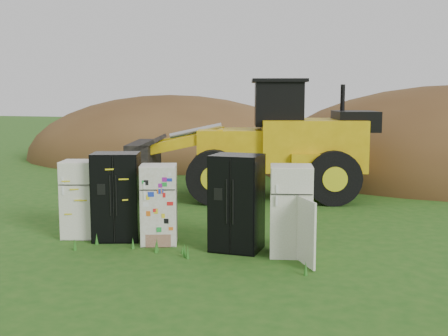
# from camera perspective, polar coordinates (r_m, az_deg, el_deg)

# --- Properties ---
(ground) EXTENTS (120.00, 120.00, 0.00)m
(ground) POSITION_cam_1_polar(r_m,az_deg,el_deg) (12.10, -4.49, -7.80)
(ground) COLOR #205215
(ground) RESTS_ON ground
(fridge_leftmost) EXTENTS (0.95, 0.93, 1.73)m
(fridge_leftmost) POSITION_cam_1_polar(r_m,az_deg,el_deg) (12.99, -14.38, -3.06)
(fridge_leftmost) COLOR white
(fridge_leftmost) RESTS_ON ground
(fridge_black_side) EXTENTS (1.22, 1.09, 1.92)m
(fridge_black_side) POSITION_cam_1_polar(r_m,az_deg,el_deg) (12.56, -10.86, -2.85)
(fridge_black_side) COLOR black
(fridge_black_side) RESTS_ON ground
(fridge_sticker) EXTENTS (0.96, 0.93, 1.70)m
(fridge_sticker) POSITION_cam_1_polar(r_m,az_deg,el_deg) (12.11, -6.63, -3.68)
(fridge_sticker) COLOR white
(fridge_sticker) RESTS_ON ground
(fridge_black_right) EXTENTS (1.00, 0.83, 1.98)m
(fridge_black_right) POSITION_cam_1_polar(r_m,az_deg,el_deg) (11.50, 1.31, -3.54)
(fridge_black_right) COLOR black
(fridge_black_right) RESTS_ON ground
(fridge_open_door) EXTENTS (0.97, 0.93, 1.80)m
(fridge_open_door) POSITION_cam_1_polar(r_m,az_deg,el_deg) (11.23, 6.81, -4.31)
(fridge_open_door) COLOR white
(fridge_open_door) RESTS_ON ground
(wheel_loader) EXTENTS (8.12, 5.09, 3.66)m
(wheel_loader) POSITION_cam_1_polar(r_m,az_deg,el_deg) (17.40, 2.49, 2.99)
(wheel_loader) COLOR gold
(wheel_loader) RESTS_ON ground
(dirt_mound_left) EXTENTS (14.93, 11.20, 6.36)m
(dirt_mound_left) POSITION_cam_1_polar(r_m,az_deg,el_deg) (28.16, -5.42, 0.93)
(dirt_mound_left) COLOR #4A2F18
(dirt_mound_left) RESTS_ON ground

